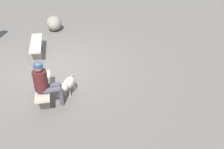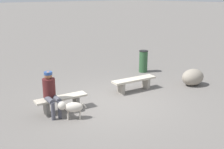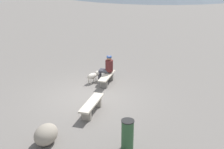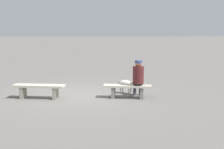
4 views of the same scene
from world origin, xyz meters
name	(u,v)px [view 2 (image 2 of 4)]	position (x,y,z in m)	size (l,w,h in m)	color
ground	(113,104)	(0.00, 0.00, -0.03)	(210.00, 210.00, 0.06)	slate
bench_left	(134,82)	(-1.30, -0.39, 0.32)	(1.70, 0.64, 0.44)	gray
bench_right	(61,101)	(1.54, -0.51, 0.31)	(1.57, 0.60, 0.43)	gray
seated_person	(50,90)	(1.89, -0.47, 0.71)	(0.40, 0.70, 1.24)	#511E1E
dog	(71,107)	(1.62, 0.14, 0.34)	(0.67, 0.55, 0.51)	beige
trash_bin	(143,61)	(-3.33, -1.88, 0.48)	(0.38, 0.38, 0.95)	#2D5633
boulder	(193,77)	(-3.40, 0.59, 0.31)	(0.65, 0.88, 0.62)	gray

